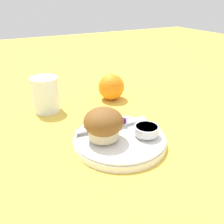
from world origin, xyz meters
TOP-DOWN VIEW (x-y plane):
  - ground_plane at (0.00, 0.00)m, footprint 3.00×3.00m
  - plate at (0.00, -0.01)m, footprint 0.19×0.19m
  - muffin at (-0.03, 0.00)m, footprint 0.08×0.08m
  - cream_ramekin at (0.05, -0.03)m, footprint 0.05×0.05m
  - berry_pair at (0.03, 0.03)m, footprint 0.03×0.02m
  - butter_knife at (0.01, 0.03)m, footprint 0.17×0.03m
  - orange_fruit at (0.10, 0.22)m, footprint 0.08×0.08m
  - juice_glass at (-0.09, 0.23)m, footprint 0.07×0.07m

SIDE VIEW (x-z plane):
  - ground_plane at x=0.00m, z-range 0.00..0.00m
  - plate at x=0.00m, z-range 0.00..0.02m
  - butter_knife at x=0.01m, z-range 0.02..0.02m
  - berry_pair at x=0.03m, z-range 0.02..0.04m
  - cream_ramekin at x=0.05m, z-range 0.02..0.04m
  - orange_fruit at x=0.10m, z-range 0.00..0.08m
  - juice_glass at x=-0.09m, z-range 0.00..0.09m
  - muffin at x=-0.03m, z-range 0.02..0.08m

